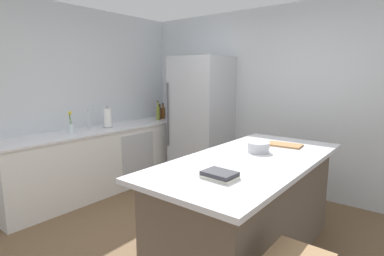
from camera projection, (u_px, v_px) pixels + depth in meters
wall_rear at (290, 101)px, 4.22m from camera, size 6.00×0.10×2.60m
wall_left at (44, 102)px, 3.98m from camera, size 0.10×6.00×2.60m
counter_run_left at (105, 159)px, 4.40m from camera, size 0.65×2.95×0.91m
kitchen_island at (249, 207)px, 2.74m from camera, size 0.99×2.15×0.93m
refrigerator at (201, 120)px, 4.71m from camera, size 0.80×0.76×1.93m
sink_faucet at (89, 118)px, 4.18m from camera, size 0.15×0.05×0.30m
flower_vase at (71, 126)px, 3.92m from camera, size 0.07×0.07×0.29m
paper_towel_roll at (108, 118)px, 4.37m from camera, size 0.14×0.14×0.31m
soda_bottle at (172, 110)px, 5.30m from camera, size 0.08×0.08×0.35m
whiskey_bottle at (163, 112)px, 5.29m from camera, size 0.07×0.07×0.27m
syrup_bottle at (160, 113)px, 5.21m from camera, size 0.07×0.07×0.26m
olive_oil_bottle at (158, 113)px, 5.11m from camera, size 0.06×0.06×0.32m
cookbook_stack at (220, 175)px, 2.13m from camera, size 0.24×0.18×0.05m
mixing_bowl at (258, 147)px, 2.85m from camera, size 0.21×0.21×0.09m
cutting_board at (284, 145)px, 3.12m from camera, size 0.36×0.23×0.02m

